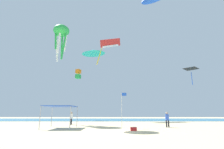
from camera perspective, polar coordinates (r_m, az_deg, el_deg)
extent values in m
cube|color=beige|center=(15.44, 0.04, -19.06)|extent=(110.00, 110.00, 0.10)
cube|color=teal|center=(42.89, -0.11, -15.17)|extent=(110.00, 18.65, 0.03)
cylinder|color=#B2B2B7|center=(18.47, -23.59, -13.34)|extent=(0.07, 0.07, 2.27)
cylinder|color=#B2B2B7|center=(17.53, -14.25, -14.07)|extent=(0.07, 0.07, 2.27)
cylinder|color=#B2B2B7|center=(21.57, -20.09, -13.44)|extent=(0.07, 0.07, 2.27)
cylinder|color=#B2B2B7|center=(20.77, -12.02, -13.98)|extent=(0.07, 0.07, 2.27)
cube|color=blue|center=(19.54, -17.24, -10.33)|extent=(3.08, 3.39, 0.06)
cylinder|color=black|center=(20.73, 18.60, -15.68)|extent=(0.15, 0.15, 0.77)
cylinder|color=black|center=(20.53, 17.94, -15.75)|extent=(0.15, 0.15, 0.77)
cylinder|color=blue|center=(20.60, 18.12, -13.71)|extent=(0.40, 0.40, 0.67)
sphere|color=tan|center=(20.60, 18.03, -12.43)|extent=(0.25, 0.25, 0.25)
cylinder|color=black|center=(25.22, -13.89, -15.36)|extent=(0.16, 0.16, 0.80)
cylinder|color=black|center=(24.92, -14.09, -15.39)|extent=(0.16, 0.16, 0.80)
cylinder|color=white|center=(25.05, -13.90, -13.68)|extent=(0.42, 0.42, 0.69)
sphere|color=tan|center=(25.05, -13.84, -12.59)|extent=(0.26, 0.26, 0.26)
cylinder|color=silver|center=(19.58, 3.14, -11.93)|extent=(0.06, 0.06, 3.89)
cube|color=blue|center=(19.71, 3.96, -6.76)|extent=(0.55, 0.02, 0.35)
cube|color=red|center=(16.10, 7.19, -17.97)|extent=(0.56, 0.36, 0.32)
cube|color=white|center=(16.08, 7.17, -17.35)|extent=(0.57, 0.37, 0.03)
cube|color=black|center=(31.14, 25.16, 1.77)|extent=(2.87, 2.87, 0.08)
cylinder|color=blue|center=(30.79, 25.46, -1.24)|extent=(0.14, 0.14, 2.15)
ellipsoid|color=green|center=(33.13, -17.07, 14.15)|extent=(3.91, 3.91, 2.07)
cylinder|color=green|center=(32.05, -18.89, 10.84)|extent=(0.59, 0.48, 3.21)
cylinder|color=white|center=(31.25, -17.88, 10.44)|extent=(0.32, 0.73, 4.15)
cylinder|color=green|center=(31.23, -16.35, 9.40)|extent=(0.76, 0.57, 5.11)
cylinder|color=white|center=(32.37, -15.81, 10.38)|extent=(0.59, 0.48, 3.21)
cylinder|color=green|center=(32.78, -16.94, 9.25)|extent=(0.32, 0.73, 4.15)
cylinder|color=white|center=(32.45, -18.52, 8.69)|extent=(0.76, 0.57, 5.11)
cube|color=orange|center=(43.68, -11.62, 1.03)|extent=(1.46, 1.50, 1.05)
cube|color=green|center=(43.38, -11.71, -0.69)|extent=(1.46, 1.50, 1.05)
cube|color=red|center=(44.49, -0.65, 10.77)|extent=(5.29, 4.73, 4.07)
cube|color=white|center=(44.14, -0.66, 9.71)|extent=(4.19, 3.24, 2.26)
cone|color=teal|center=(20.81, -6.54, 7.72)|extent=(4.01, 4.01, 0.78)
cylinder|color=yellow|center=(19.57, -4.56, 6.21)|extent=(0.63, 0.57, 2.15)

